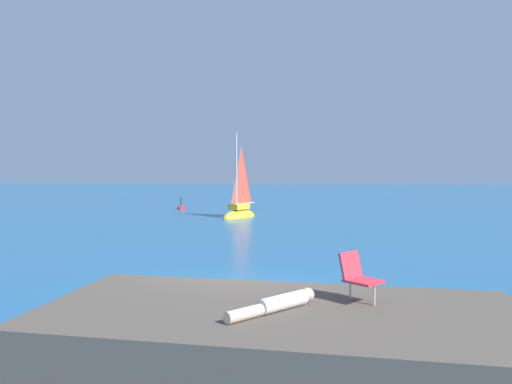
{
  "coord_description": "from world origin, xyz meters",
  "views": [
    {
      "loc": [
        1.29,
        -11.01,
        2.95
      ],
      "look_at": [
        -1.2,
        13.76,
        1.74
      ],
      "focal_mm": 33.9,
      "sensor_mm": 36.0,
      "label": 1
    }
  ],
  "objects_px": {
    "person_sunbather": "(277,304)",
    "beach_chair": "(358,274)",
    "sailboat_near": "(239,213)",
    "marker_buoy": "(181,209)"
  },
  "relations": [
    {
      "from": "sailboat_near",
      "to": "marker_buoy",
      "type": "distance_m",
      "value": 7.41
    },
    {
      "from": "sailboat_near",
      "to": "marker_buoy",
      "type": "xyz_separation_m",
      "value": [
        -5.01,
        5.46,
        -0.29
      ]
    },
    {
      "from": "person_sunbather",
      "to": "marker_buoy",
      "type": "distance_m",
      "value": 28.2
    },
    {
      "from": "person_sunbather",
      "to": "beach_chair",
      "type": "xyz_separation_m",
      "value": [
        1.28,
        0.71,
        0.33
      ]
    },
    {
      "from": "person_sunbather",
      "to": "marker_buoy",
      "type": "xyz_separation_m",
      "value": [
        -8.5,
        26.87,
        -0.88
      ]
    },
    {
      "from": "sailboat_near",
      "to": "person_sunbather",
      "type": "height_order",
      "value": "sailboat_near"
    },
    {
      "from": "beach_chair",
      "to": "marker_buoy",
      "type": "height_order",
      "value": "beach_chair"
    },
    {
      "from": "person_sunbather",
      "to": "marker_buoy",
      "type": "bearing_deg",
      "value": -119.32
    },
    {
      "from": "sailboat_near",
      "to": "person_sunbather",
      "type": "xyz_separation_m",
      "value": [
        3.49,
        -21.41,
        0.59
      ]
    },
    {
      "from": "person_sunbather",
      "to": "marker_buoy",
      "type": "height_order",
      "value": "person_sunbather"
    }
  ]
}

